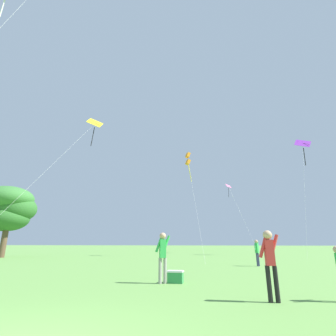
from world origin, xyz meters
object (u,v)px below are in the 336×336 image
(person_far_back, at_px, (270,258))
(kite_yellow_diamond, at_px, (92,129))
(kite_orange_box, at_px, (188,160))
(tree_right_cluster, at_px, (10,208))
(picnic_cooler, at_px, (175,277))
(kite_purple_streamer, at_px, (303,148))
(kite_pink_low, at_px, (230,190))
(person_in_red_shirt, at_px, (257,250))
(person_with_spool, at_px, (163,252))

(person_far_back, bearing_deg, kite_yellow_diamond, 134.61)
(kite_orange_box, xyz_separation_m, tree_right_cluster, (-19.14, -7.04, -6.59))
(tree_right_cluster, distance_m, picnic_cooler, 25.96)
(kite_yellow_diamond, height_order, kite_purple_streamer, kite_purple_streamer)
(kite_pink_low, height_order, person_in_red_shirt, kite_pink_low)
(kite_yellow_diamond, relative_size, kite_orange_box, 1.12)
(kite_yellow_diamond, relative_size, kite_pink_low, 1.32)
(person_far_back, bearing_deg, person_with_spool, 145.17)
(kite_purple_streamer, relative_size, tree_right_cluster, 2.08)
(kite_yellow_diamond, xyz_separation_m, picnic_cooler, (10.90, -11.47, -12.56))
(person_in_red_shirt, bearing_deg, person_far_back, -94.13)
(kite_pink_low, height_order, tree_right_cluster, kite_pink_low)
(tree_right_cluster, bearing_deg, kite_orange_box, 20.19)
(kite_pink_low, bearing_deg, kite_purple_streamer, -27.00)
(person_far_back, height_order, person_in_red_shirt, person_far_back)
(kite_yellow_diamond, height_order, picnic_cooler, kite_yellow_diamond)
(person_with_spool, xyz_separation_m, tree_right_cluster, (-21.02, 13.96, 4.10))
(person_in_red_shirt, xyz_separation_m, person_with_spool, (-4.30, -8.65, 0.10))
(person_with_spool, bearing_deg, kite_orange_box, 95.12)
(kite_purple_streamer, bearing_deg, person_in_red_shirt, -117.31)
(person_with_spool, height_order, tree_right_cluster, tree_right_cluster)
(kite_orange_box, bearing_deg, person_in_red_shirt, -63.39)
(kite_purple_streamer, xyz_separation_m, person_with_spool, (-13.48, -26.42, -12.96))
(tree_right_cluster, bearing_deg, person_in_red_shirt, -11.83)
(kite_purple_streamer, height_order, person_with_spool, kite_purple_streamer)
(kite_orange_box, bearing_deg, person_far_back, -77.06)
(person_with_spool, bearing_deg, picnic_cooler, 28.68)
(kite_yellow_diamond, xyz_separation_m, person_with_spool, (10.46, -11.71, -11.68))
(kite_purple_streamer, distance_m, kite_orange_box, 16.45)
(kite_orange_box, xyz_separation_m, person_in_red_shirt, (6.18, -12.34, -10.80))
(kite_purple_streamer, bearing_deg, kite_orange_box, -160.54)
(person_far_back, distance_m, picnic_cooler, 4.15)
(kite_purple_streamer, bearing_deg, tree_right_cluster, -160.14)
(kite_pink_low, xyz_separation_m, person_far_back, (0.22, -34.06, -8.65))
(kite_pink_low, xyz_separation_m, person_with_spool, (-3.28, -31.62, -8.61))
(kite_yellow_diamond, height_order, person_with_spool, kite_yellow_diamond)
(person_far_back, distance_m, person_with_spool, 4.26)
(kite_orange_box, bearing_deg, kite_yellow_diamond, -132.74)
(kite_yellow_diamond, distance_m, kite_pink_low, 24.38)
(kite_orange_box, distance_m, tree_right_cluster, 21.44)
(kite_orange_box, height_order, tree_right_cluster, kite_orange_box)
(tree_right_cluster, height_order, picnic_cooler, tree_right_cluster)
(picnic_cooler, bearing_deg, kite_pink_low, 84.84)
(person_in_red_shirt, xyz_separation_m, picnic_cooler, (-3.86, -8.41, -0.77))
(kite_yellow_diamond, distance_m, kite_purple_streamer, 28.12)
(kite_purple_streamer, distance_m, person_in_red_shirt, 23.89)
(person_far_back, relative_size, tree_right_cluster, 0.23)
(kite_pink_low, height_order, person_far_back, kite_pink_low)
(person_far_back, height_order, picnic_cooler, person_far_back)
(person_far_back, bearing_deg, picnic_cooler, 138.78)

